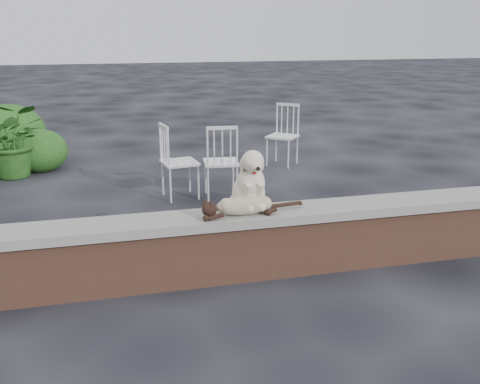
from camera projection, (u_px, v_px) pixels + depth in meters
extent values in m
plane|color=black|center=(206.00, 279.00, 4.63)|extent=(60.00, 60.00, 0.00)
cube|color=brown|center=(205.00, 253.00, 4.56)|extent=(6.00, 0.30, 0.50)
cube|color=slate|center=(204.00, 220.00, 4.48)|extent=(6.20, 0.40, 0.08)
imported|color=#1F4513|center=(13.00, 140.00, 7.69)|extent=(1.00, 0.88, 1.07)
ellipsoid|color=#1F4513|center=(9.00, 133.00, 8.89)|extent=(1.17, 1.07, 0.93)
ellipsoid|color=#1F4513|center=(39.00, 151.00, 8.11)|extent=(0.83, 0.76, 0.66)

